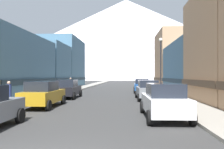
# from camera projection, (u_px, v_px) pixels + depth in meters

# --- Properties ---
(sidewalk_left) EXTENTS (2.50, 100.00, 0.15)m
(sidewalk_left) POSITION_uv_depth(u_px,v_px,m) (81.00, 88.00, 40.26)
(sidewalk_left) COLOR gray
(sidewalk_left) RESTS_ON ground
(sidewalk_right) EXTENTS (2.50, 100.00, 0.15)m
(sidewalk_right) POSITION_uv_depth(u_px,v_px,m) (152.00, 88.00, 39.41)
(sidewalk_right) COLOR gray
(sidewalk_right) RESTS_ON ground
(storefront_left_2) EXTENTS (8.96, 8.21, 7.02)m
(storefront_left_2) POSITION_uv_depth(u_px,v_px,m) (37.00, 68.00, 34.43)
(storefront_left_2) COLOR slate
(storefront_left_2) RESTS_ON ground
(storefront_left_3) EXTENTS (8.29, 11.85, 9.45)m
(storefront_left_3) POSITION_uv_depth(u_px,v_px,m) (60.00, 64.00, 44.70)
(storefront_left_3) COLOR slate
(storefront_left_3) RESTS_ON ground
(storefront_right_2) EXTENTS (8.63, 12.72, 6.30)m
(storefront_right_2) POSITION_uv_depth(u_px,v_px,m) (204.00, 69.00, 28.40)
(storefront_right_2) COLOR slate
(storefront_right_2) RESTS_ON ground
(storefront_right_3) EXTENTS (7.29, 10.50, 10.04)m
(storefront_right_3) POSITION_uv_depth(u_px,v_px,m) (177.00, 61.00, 40.52)
(storefront_right_3) COLOR tan
(storefront_right_3) RESTS_ON ground
(car_left_1) EXTENTS (2.09, 4.41, 1.78)m
(car_left_1) POSITION_uv_depth(u_px,v_px,m) (43.00, 94.00, 15.43)
(car_left_1) COLOR #B28419
(car_left_1) RESTS_ON ground
(car_left_2) EXTENTS (2.16, 4.44, 1.78)m
(car_left_2) POSITION_uv_depth(u_px,v_px,m) (68.00, 89.00, 21.82)
(car_left_2) COLOR black
(car_left_2) RESTS_ON ground
(car_right_0) EXTENTS (2.17, 4.45, 1.78)m
(car_right_0) POSITION_uv_depth(u_px,v_px,m) (164.00, 101.00, 11.32)
(car_right_0) COLOR silver
(car_right_0) RESTS_ON ground
(car_right_1) EXTENTS (2.16, 4.45, 1.78)m
(car_right_1) POSITION_uv_depth(u_px,v_px,m) (148.00, 90.00, 20.31)
(car_right_1) COLOR slate
(car_right_1) RESTS_ON ground
(car_right_2) EXTENTS (2.15, 4.44, 1.78)m
(car_right_2) POSITION_uv_depth(u_px,v_px,m) (142.00, 86.00, 28.85)
(car_right_2) COLOR #19478C
(car_right_2) RESTS_ON ground
(pedestrian_0) EXTENTS (0.36, 0.36, 1.64)m
(pedestrian_0) POSITION_uv_depth(u_px,v_px,m) (9.00, 94.00, 15.60)
(pedestrian_0) COLOR navy
(pedestrian_0) RESTS_ON sidewalk_left
(pedestrian_1) EXTENTS (0.36, 0.36, 1.74)m
(pedestrian_1) POSITION_uv_depth(u_px,v_px,m) (70.00, 84.00, 32.55)
(pedestrian_1) COLOR #333338
(pedestrian_1) RESTS_ON sidewalk_left
(streetlamp_right) EXTENTS (0.36, 0.36, 5.86)m
(streetlamp_right) POSITION_uv_depth(u_px,v_px,m) (161.00, 58.00, 22.79)
(streetlamp_right) COLOR black
(streetlamp_right) RESTS_ON sidewalk_right
(mountain_backdrop) EXTENTS (326.81, 326.81, 92.01)m
(mountain_backdrop) POSITION_uv_depth(u_px,v_px,m) (126.00, 39.00, 264.56)
(mountain_backdrop) COLOR silver
(mountain_backdrop) RESTS_ON ground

